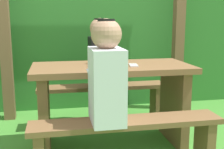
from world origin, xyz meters
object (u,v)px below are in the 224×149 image
at_px(bench_near, 127,137).
at_px(person_white_shirt, 106,75).
at_px(bottle_left, 101,56).
at_px(bench_far, 102,96).
at_px(cell_phone, 133,65).
at_px(person_black_coat, 100,55).
at_px(picnic_table, 112,92).
at_px(drinking_glass, 93,59).

distance_m(bench_near, person_white_shirt, 0.48).
bearing_deg(person_white_shirt, bottle_left, 85.35).
bearing_deg(person_white_shirt, bench_far, 82.46).
xyz_separation_m(bench_far, cell_phone, (0.18, -0.63, 0.44)).
distance_m(person_white_shirt, cell_phone, 0.59).
relative_size(bench_near, person_black_coat, 1.95).
bearing_deg(picnic_table, bottle_left, -146.10).
relative_size(bench_near, drinking_glass, 16.03).
relative_size(picnic_table, bench_near, 1.00).
bearing_deg(bench_far, person_white_shirt, -97.54).
bearing_deg(bench_near, person_black_coat, 91.12).
bearing_deg(cell_phone, person_black_coat, 115.19).
bearing_deg(drinking_glass, bench_near, -76.91).
relative_size(person_black_coat, drinking_glass, 8.24).
height_order(bottle_left, cell_phone, bottle_left).
distance_m(person_white_shirt, drinking_glass, 0.67).
distance_m(bench_near, person_black_coat, 1.21).
distance_m(picnic_table, person_black_coat, 0.62).
xyz_separation_m(picnic_table, bench_near, (0.00, -0.56, -0.19)).
bearing_deg(cell_phone, bottle_left, -171.82).
bearing_deg(picnic_table, bench_far, 90.00).
relative_size(bench_far, person_black_coat, 1.95).
xyz_separation_m(picnic_table, drinking_glass, (-0.16, 0.11, 0.29)).
bearing_deg(drinking_glass, person_black_coat, 73.65).
relative_size(picnic_table, cell_phone, 10.00).
distance_m(bench_near, bench_far, 1.13).
relative_size(picnic_table, person_white_shirt, 1.95).
bearing_deg(bottle_left, person_white_shirt, -94.65).
distance_m(bench_far, cell_phone, 0.79).
xyz_separation_m(picnic_table, bottle_left, (-0.11, -0.07, 0.34)).
bearing_deg(cell_phone, bench_far, 113.28).
xyz_separation_m(person_white_shirt, person_black_coat, (0.13, 1.12, 0.00)).
distance_m(person_black_coat, cell_phone, 0.66).
xyz_separation_m(bench_near, drinking_glass, (-0.16, 0.67, 0.48)).
bearing_deg(drinking_glass, bottle_left, -75.43).
height_order(bench_far, person_white_shirt, person_white_shirt).
xyz_separation_m(person_black_coat, bottle_left, (-0.09, -0.63, 0.07)).
height_order(bench_near, bench_far, same).
bearing_deg(bottle_left, bench_far, 80.28).
bearing_deg(bench_near, cell_phone, 70.26).
bearing_deg(bench_far, cell_phone, -74.44).
height_order(picnic_table, bottle_left, bottle_left).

